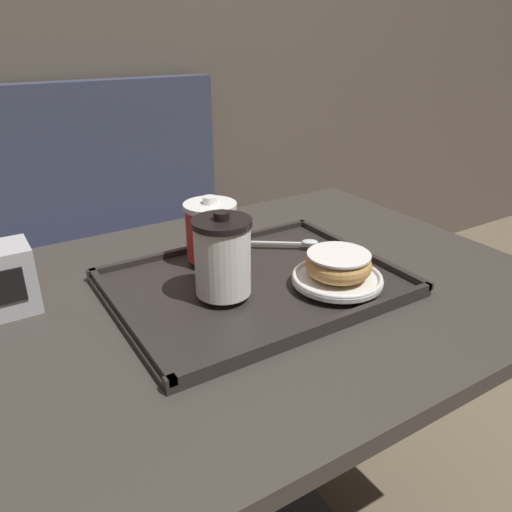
% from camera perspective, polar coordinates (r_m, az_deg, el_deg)
% --- Properties ---
extents(wall_behind, '(8.00, 0.05, 2.40)m').
position_cam_1_polar(wall_behind, '(1.85, -20.70, 24.71)').
color(wall_behind, brown).
rests_on(wall_behind, ground_plane).
extents(booth_bench, '(1.40, 0.44, 1.00)m').
position_cam_1_polar(booth_bench, '(1.78, -23.27, -5.59)').
color(booth_bench, '#33384C').
rests_on(booth_bench, ground_plane).
extents(cafe_table, '(1.07, 0.80, 0.72)m').
position_cam_1_polar(cafe_table, '(1.00, -0.58, -11.11)').
color(cafe_table, '#38332D').
rests_on(cafe_table, ground_plane).
extents(serving_tray, '(0.50, 0.38, 0.02)m').
position_cam_1_polar(serving_tray, '(0.91, 0.00, -3.24)').
color(serving_tray, '#282321').
rests_on(serving_tray, cafe_table).
extents(coffee_cup_front, '(0.10, 0.10, 0.14)m').
position_cam_1_polar(coffee_cup_front, '(0.83, -3.84, -0.02)').
color(coffee_cup_front, white).
rests_on(coffee_cup_front, serving_tray).
extents(coffee_cup_rear, '(0.10, 0.10, 0.12)m').
position_cam_1_polar(coffee_cup_rear, '(0.96, -5.17, 2.95)').
color(coffee_cup_rear, red).
rests_on(coffee_cup_rear, serving_tray).
extents(plate_with_chocolate_donut, '(0.16, 0.16, 0.01)m').
position_cam_1_polar(plate_with_chocolate_donut, '(0.90, 9.26, -2.48)').
color(plate_with_chocolate_donut, white).
rests_on(plate_with_chocolate_donut, serving_tray).
extents(donut_chocolate_glazed, '(0.12, 0.12, 0.04)m').
position_cam_1_polar(donut_chocolate_glazed, '(0.88, 9.38, -0.90)').
color(donut_chocolate_glazed, tan).
rests_on(donut_chocolate_glazed, plate_with_chocolate_donut).
extents(spoon, '(0.14, 0.11, 0.01)m').
position_cam_1_polar(spoon, '(1.04, 4.68, 1.57)').
color(spoon, silver).
rests_on(spoon, serving_tray).
extents(napkin_dispenser, '(0.10, 0.09, 0.11)m').
position_cam_1_polar(napkin_dispenser, '(0.92, -27.07, -2.47)').
color(napkin_dispenser, '#B7B7BC').
rests_on(napkin_dispenser, cafe_table).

